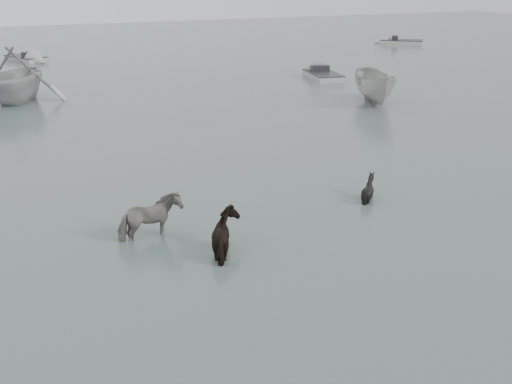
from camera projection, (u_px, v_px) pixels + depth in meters
ground at (282, 239)px, 16.44m from camera, size 140.00×140.00×0.00m
pony_pinto at (149, 212)px, 16.33m from camera, size 1.74×1.03×1.38m
pony_dark at (229, 226)px, 15.48m from camera, size 1.26×1.44×1.38m
pony_black at (369, 181)px, 19.15m from camera, size 1.06×0.96×1.09m
rowboat_trail at (16, 72)px, 32.92m from camera, size 6.86×7.24×3.00m
boat_small at (375, 85)px, 32.95m from camera, size 3.24×4.95×1.79m
skiff_port at (323, 73)px, 40.17m from camera, size 2.57×5.30×0.75m
skiff_mid at (26, 56)px, 47.67m from camera, size 3.52×5.16×0.75m
skiff_star at (402, 40)px, 58.46m from camera, size 4.99×4.52×0.75m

